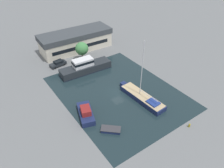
# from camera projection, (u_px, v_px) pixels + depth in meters

# --- Properties ---
(ground_plane) EXTENTS (440.00, 440.00, 0.00)m
(ground_plane) POSITION_uv_depth(u_px,v_px,m) (118.00, 92.00, 51.74)
(ground_plane) COLOR slate
(water_canal) EXTENTS (24.92, 31.79, 0.01)m
(water_canal) POSITION_uv_depth(u_px,v_px,m) (118.00, 92.00, 51.74)
(water_canal) COLOR #19282D
(water_canal) RESTS_ON ground
(warehouse_building) EXTENTS (22.68, 8.80, 5.95)m
(warehouse_building) POSITION_uv_depth(u_px,v_px,m) (76.00, 41.00, 68.35)
(warehouse_building) COLOR beige
(warehouse_building) RESTS_ON ground
(quay_tree_near_building) EXTENTS (3.71, 3.71, 5.80)m
(quay_tree_near_building) POSITION_uv_depth(u_px,v_px,m) (82.00, 49.00, 61.70)
(quay_tree_near_building) COLOR brown
(quay_tree_near_building) RESTS_ON ground
(parked_car) EXTENTS (4.83, 2.51, 1.59)m
(parked_car) POSITION_uv_depth(u_px,v_px,m) (58.00, 63.00, 61.16)
(parked_car) COLOR #1E2328
(parked_car) RESTS_ON ground
(sailboat_moored) EXTENTS (3.63, 13.03, 14.15)m
(sailboat_moored) POSITION_uv_depth(u_px,v_px,m) (142.00, 97.00, 49.17)
(sailboat_moored) COLOR #19234C
(sailboat_moored) RESTS_ON water_canal
(motor_cruiser) EXTENTS (14.25, 4.44, 3.99)m
(motor_cruiser) POSITION_uv_depth(u_px,v_px,m) (85.00, 67.00, 58.33)
(motor_cruiser) COLOR #23282D
(motor_cruiser) RESTS_ON water_canal
(small_dinghy) EXTENTS (3.97, 3.83, 0.65)m
(small_dinghy) POSITION_uv_depth(u_px,v_px,m) (111.00, 130.00, 41.68)
(small_dinghy) COLOR #19234C
(small_dinghy) RESTS_ON water_canal
(cabin_boat) EXTENTS (4.55, 7.07, 2.45)m
(cabin_boat) POSITION_uv_depth(u_px,v_px,m) (86.00, 113.00, 44.64)
(cabin_boat) COLOR #19234C
(cabin_boat) RESTS_ON water_canal
(mooring_bollard) EXTENTS (0.38, 0.38, 0.82)m
(mooring_bollard) POSITION_uv_depth(u_px,v_px,m) (189.00, 125.00, 42.48)
(mooring_bollard) COLOR olive
(mooring_bollard) RESTS_ON ground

